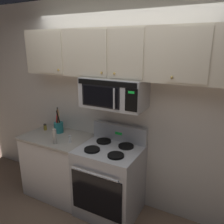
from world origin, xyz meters
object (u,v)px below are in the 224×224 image
object	(u,v)px
over_range_microwave	(114,93)
spice_jar	(45,127)
utensil_crock_teal	(59,126)
stove_range	(110,179)
pepper_mill	(55,136)
salt_shaker	(70,139)

from	to	relation	value
over_range_microwave	spice_jar	distance (m)	1.31
utensil_crock_teal	spice_jar	world-z (taller)	utensil_crock_teal
spice_jar	stove_range	bearing A→B (deg)	-4.98
stove_range	utensil_crock_teal	world-z (taller)	utensil_crock_teal
over_range_microwave	pepper_mill	bearing A→B (deg)	-155.81
stove_range	pepper_mill	bearing A→B (deg)	-164.30
salt_shaker	over_range_microwave	bearing A→B (deg)	20.54
pepper_mill	salt_shaker	bearing A→B (deg)	35.26
salt_shaker	spice_jar	xyz separation A→B (m)	(-0.61, 0.18, -0.00)
utensil_crock_teal	over_range_microwave	bearing A→B (deg)	-0.45
over_range_microwave	spice_jar	size ratio (longest dim) A/B	8.11
stove_range	spice_jar	world-z (taller)	stove_range
over_range_microwave	utensil_crock_teal	bearing A→B (deg)	179.55
salt_shaker	spice_jar	size ratio (longest dim) A/B	1.06
stove_range	salt_shaker	bearing A→B (deg)	-171.03
salt_shaker	stove_range	bearing A→B (deg)	8.97
utensil_crock_teal	pepper_mill	distance (m)	0.38
spice_jar	utensil_crock_teal	bearing A→B (deg)	5.59
over_range_microwave	pepper_mill	distance (m)	0.95
pepper_mill	spice_jar	world-z (taller)	pepper_mill
pepper_mill	spice_jar	distance (m)	0.54
salt_shaker	spice_jar	world-z (taller)	salt_shaker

